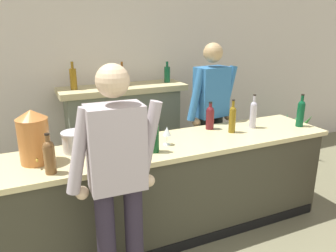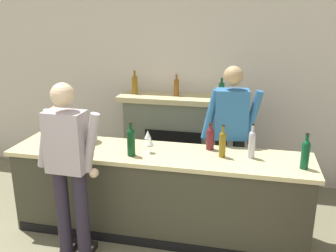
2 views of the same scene
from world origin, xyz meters
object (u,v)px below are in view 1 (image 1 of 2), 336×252
Objects in this scene: wine_bottle_chardonnay_pale at (154,134)px; wine_glass_near_bucket at (149,127)px; ice_bucket_steel at (75,142)px; potted_plant_corner at (295,136)px; person_bartender at (211,115)px; wine_bottle_cabernet_heavy at (232,118)px; wine_bottle_port_short at (301,112)px; wine_bottle_rose_blush at (253,113)px; wine_bottle_merlot_tall at (210,117)px; wine_bottle_burgundy_dark at (49,155)px; fireplace_stone at (124,133)px; person_customer at (117,181)px; wine_glass_back_row at (167,132)px; copper_dispenser at (34,136)px.

wine_bottle_chardonnay_pale reaches higher than wine_glass_near_bucket.
ice_bucket_steel reaches higher than wine_glass_near_bucket.
potted_plant_corner is 0.43× the size of person_bartender.
wine_bottle_cabernet_heavy is at bearing -154.05° from potted_plant_corner.
wine_bottle_port_short is at bearing -10.22° from wine_glass_near_bucket.
wine_bottle_rose_blush is 2.07× the size of wine_glass_near_bucket.
person_bartender reaches higher than wine_bottle_cabernet_heavy.
person_bartender is 0.92m from wine_glass_near_bucket.
wine_bottle_chardonnay_pale is at bearing -155.11° from wine_bottle_merlot_tall.
wine_bottle_port_short reaches higher than wine_bottle_burgundy_dark.
wine_glass_near_bucket is (-0.67, -0.03, -0.01)m from wine_bottle_merlot_tall.
fireplace_stone is at bearing 119.49° from wine_bottle_cabernet_heavy.
wine_bottle_burgundy_dark is at bearing -122.60° from ice_bucket_steel.
wine_bottle_cabernet_heavy is (0.90, 0.16, -0.01)m from wine_bottle_chardonnay_pale.
person_customer is at bearing -78.65° from ice_bucket_steel.
wine_bottle_chardonnay_pale is 0.84m from wine_bottle_burgundy_dark.
person_bartender is at bearing 84.12° from wine_bottle_cabernet_heavy.
wine_bottle_burgundy_dark reaches higher than wine_bottle_merlot_tall.
person_customer is (-0.62, -1.92, 0.33)m from fireplace_stone.
wine_bottle_merlot_tall is (0.75, 0.35, -0.03)m from wine_bottle_chardonnay_pale.
wine_bottle_port_short is 0.96m from wine_bottle_merlot_tall.
wine_bottle_rose_blush is at bearing 5.30° from wine_glass_back_row.
potted_plant_corner is 1.57m from wine_bottle_port_short.
wine_bottle_rose_blush is (1.01, -1.25, 0.46)m from fireplace_stone.
person_customer is 0.96m from wine_glass_near_bucket.
copper_dispenser is 0.36m from ice_bucket_steel.
wine_bottle_rose_blush reaches higher than wine_bottle_chardonnay_pale.
wine_bottle_merlot_tall reaches higher than wine_glass_back_row.
wine_bottle_port_short is (0.72, -0.60, 0.10)m from person_bartender.
wine_glass_near_bucket is (-1.58, 0.28, -0.04)m from wine_bottle_port_short.
potted_plant_corner is 3.36× the size of ice_bucket_steel.
person_customer is 10.24× the size of wine_glass_near_bucket.
person_bartender reaches higher than copper_dispenser.
copper_dispenser is 2.10m from wine_bottle_rose_blush.
potted_plant_corner is 3.73m from wine_bottle_burgundy_dark.
wine_bottle_port_short is (2.11, 0.50, 0.12)m from person_customer.
wine_bottle_rose_blush is 1.16× the size of wine_bottle_burgundy_dark.
person_bartender reaches higher than wine_glass_near_bucket.
wine_bottle_chardonnay_pale is at bearing -169.59° from wine_bottle_cabernet_heavy.
fireplace_stone is at bearing 83.46° from wine_bottle_chardonnay_pale.
person_customer is at bearing -134.24° from wine_bottle_chardonnay_pale.
person_bartender is 1.59m from ice_bucket_steel.
person_bartender is (0.78, -0.81, 0.36)m from fireplace_stone.
wine_bottle_cabernet_heavy is at bearing -95.88° from person_bartender.
potted_plant_corner is 3.40m from ice_bucket_steel.
ice_bucket_steel is 0.79m from wine_glass_back_row.
copper_dispenser is at bearing 176.50° from wine_glass_back_row.
ice_bucket_steel is at bearing -123.41° from fireplace_stone.
person_bartender reaches higher than wine_bottle_rose_blush.
ice_bucket_steel is (-3.26, -0.73, 0.66)m from potted_plant_corner.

